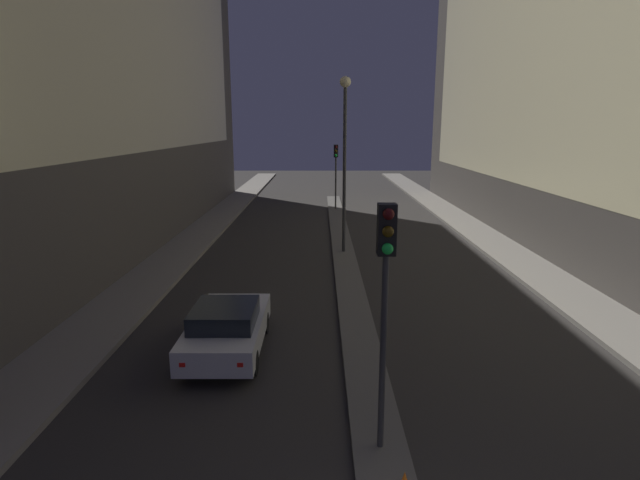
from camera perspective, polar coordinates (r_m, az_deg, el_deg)
name	(u,v)px	position (r m, az deg, el deg)	size (l,w,h in m)	color
building_right	(595,57)	(28.83, 28.91, 17.80)	(6.01, 42.12, 18.63)	#4C4742
median_strip	(343,249)	(25.10, 2.65, -1.02)	(1.07, 38.01, 0.12)	#56544F
traffic_light_near	(386,274)	(8.85, 7.52, -3.91)	(0.32, 0.42, 4.68)	#383838
traffic_light_mid	(336,162)	(36.57, 1.85, 8.88)	(0.32, 0.42, 4.68)	#383838
street_lamp	(345,136)	(23.68, 2.87, 11.75)	(0.51, 0.51, 8.19)	#383838
car_left_lane	(227,328)	(13.96, -10.56, -9.81)	(1.92, 4.22, 1.45)	silver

